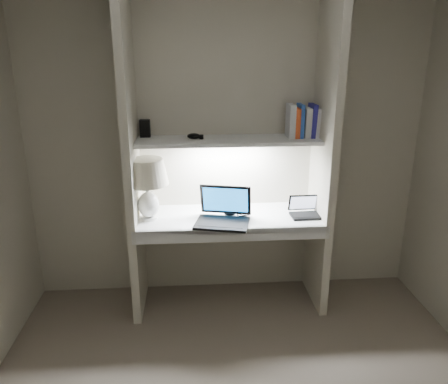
{
  "coord_description": "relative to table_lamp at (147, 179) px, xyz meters",
  "views": [
    {
      "loc": [
        -0.28,
        -1.97,
        2.02
      ],
      "look_at": [
        -0.05,
        1.05,
        1.02
      ],
      "focal_mm": 35.0,
      "sensor_mm": 36.0,
      "label": 1
    }
  ],
  "objects": [
    {
      "name": "desk_apron",
      "position": [
        0.62,
        -0.23,
        -0.37
      ],
      "size": [
        1.46,
        0.03,
        0.1
      ],
      "primitive_type": "cube",
      "color": "silver",
      "rests_on": "desk"
    },
    {
      "name": "laptop_main",
      "position": [
        0.57,
        -0.09,
        -0.26
      ],
      "size": [
        0.46,
        0.42,
        0.26
      ],
      "rotation": [
        0.0,
        0.0,
        -0.23
      ],
      "color": "black",
      "rests_on": "desk"
    },
    {
      "name": "cable_coil",
      "position": [
        0.75,
        0.05,
        -0.32
      ],
      "size": [
        0.12,
        0.12,
        0.01
      ],
      "primitive_type": "torus",
      "rotation": [
        0.0,
        0.0,
        0.33
      ],
      "color": "black",
      "rests_on": "desk"
    },
    {
      "name": "sticky_note",
      "position": [
        -0.02,
        0.1,
        -0.32
      ],
      "size": [
        0.1,
        0.1,
        0.0
      ],
      "primitive_type": "cube",
      "rotation": [
        0.0,
        0.0,
        0.36
      ],
      "color": "yellow",
      "rests_on": "desk"
    },
    {
      "name": "alcove_panel_right",
      "position": [
        1.35,
        0.03,
        0.16
      ],
      "size": [
        0.06,
        0.55,
        2.5
      ],
      "primitive_type": "cube",
      "color": "#BDB6A1",
      "rests_on": "floor"
    },
    {
      "name": "desk",
      "position": [
        0.62,
        0.03,
        -0.34
      ],
      "size": [
        1.4,
        0.55,
        0.04
      ],
      "primitive_type": "cube",
      "color": "white",
      "rests_on": "alcove_panel_left"
    },
    {
      "name": "laptop_netbook",
      "position": [
        1.22,
        -0.01,
        -0.29
      ],
      "size": [
        0.24,
        0.21,
        0.15
      ],
      "rotation": [
        0.0,
        0.0,
        0.03
      ],
      "color": "black",
      "rests_on": "desk"
    },
    {
      "name": "alcove_panel_left",
      "position": [
        -0.11,
        0.03,
        0.16
      ],
      "size": [
        0.06,
        0.55,
        2.5
      ],
      "primitive_type": "cube",
      "color": "#BDB6A1",
      "rests_on": "floor"
    },
    {
      "name": "shelf_gadget",
      "position": [
        0.36,
        0.12,
        0.3
      ],
      "size": [
        0.12,
        0.09,
        0.04
      ],
      "primitive_type": "ellipsoid",
      "rotation": [
        0.0,
        0.0,
        -0.2
      ],
      "color": "black",
      "rests_on": "shelf"
    },
    {
      "name": "speaker",
      "position": [
        0.56,
        0.2,
        -0.26
      ],
      "size": [
        0.1,
        0.08,
        0.12
      ],
      "primitive_type": "cube",
      "rotation": [
        0.0,
        0.0,
        -0.28
      ],
      "color": "silver",
      "rests_on": "desk"
    },
    {
      "name": "mouse",
      "position": [
        0.63,
        0.03,
        -0.31
      ],
      "size": [
        0.1,
        0.07,
        0.03
      ],
      "primitive_type": "ellipsoid",
      "rotation": [
        0.0,
        0.0,
        -0.16
      ],
      "color": "black",
      "rests_on": "desk"
    },
    {
      "name": "shelf_box",
      "position": [
        -0.02,
        0.24,
        0.34
      ],
      "size": [
        0.08,
        0.06,
        0.13
      ],
      "primitive_type": "cube",
      "rotation": [
        0.0,
        0.0,
        -0.02
      ],
      "color": "black",
      "rests_on": "shelf"
    },
    {
      "name": "book_row",
      "position": [
        1.2,
        0.15,
        0.39
      ],
      "size": [
        0.24,
        0.17,
        0.26
      ],
      "color": "silver",
      "rests_on": "shelf"
    },
    {
      "name": "back_wall",
      "position": [
        0.62,
        0.3,
        0.16
      ],
      "size": [
        3.2,
        0.01,
        2.5
      ],
      "primitive_type": "cube",
      "color": "#BDB6A1",
      "rests_on": "floor"
    },
    {
      "name": "shelf",
      "position": [
        0.62,
        0.12,
        0.26
      ],
      "size": [
        1.4,
        0.36,
        0.03
      ],
      "primitive_type": "cube",
      "color": "silver",
      "rests_on": "back_wall"
    },
    {
      "name": "strip_light",
      "position": [
        0.62,
        0.12,
        0.24
      ],
      "size": [
        0.6,
        0.04,
        0.02
      ],
      "primitive_type": "cube",
      "color": "white",
      "rests_on": "shelf"
    },
    {
      "name": "table_lamp",
      "position": [
        0.0,
        0.0,
        0.0
      ],
      "size": [
        0.33,
        0.33,
        0.48
      ],
      "color": "white",
      "rests_on": "desk"
    }
  ]
}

